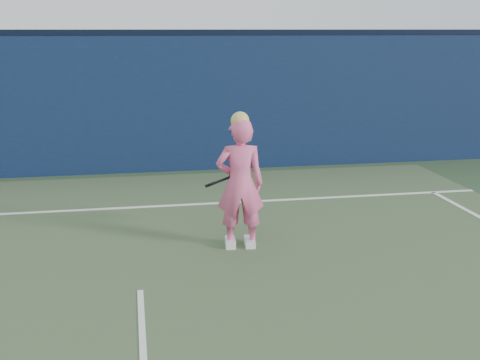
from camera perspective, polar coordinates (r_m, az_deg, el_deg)
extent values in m
plane|color=#2D462B|center=(5.44, -9.23, -14.70)|extent=(80.00, 80.00, 0.00)
cube|color=#0D1A3D|center=(11.36, -10.23, 7.04)|extent=(24.00, 0.40, 2.50)
cube|color=black|center=(11.28, -10.52, 13.60)|extent=(24.00, 0.42, 0.10)
imported|color=#ED5C90|center=(7.24, 0.00, -0.38)|extent=(0.61, 0.43, 1.59)
sphere|color=#DABD61|center=(7.08, 0.00, 5.63)|extent=(0.22, 0.22, 0.22)
cube|color=white|center=(7.47, 0.92, -5.90)|extent=(0.15, 0.29, 0.10)
cube|color=white|center=(7.45, -0.92, -5.96)|extent=(0.15, 0.29, 0.10)
torus|color=black|center=(7.71, 0.03, 0.54)|extent=(0.33, 0.19, 0.34)
torus|color=yellow|center=(7.71, 0.03, 0.54)|extent=(0.27, 0.15, 0.28)
cylinder|color=beige|center=(7.71, 0.03, 0.54)|extent=(0.26, 0.14, 0.27)
cylinder|color=black|center=(7.67, -1.80, -0.05)|extent=(0.31, 0.11, 0.11)
cylinder|color=black|center=(7.65, -2.85, -0.43)|extent=(0.14, 0.07, 0.07)
cube|color=white|center=(9.15, -9.80, -2.56)|extent=(11.00, 0.08, 0.01)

